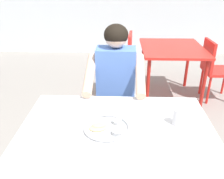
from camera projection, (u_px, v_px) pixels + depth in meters
table_foreground at (117, 138)px, 1.54m from camera, size 1.21×0.87×0.74m
thali_tray at (107, 127)px, 1.51m from camera, size 0.29×0.29×0.03m
drinking_cup at (178, 116)px, 1.53m from camera, size 0.07×0.07×0.11m
chair_foreground at (116, 98)px, 2.42m from camera, size 0.45×0.41×0.82m
diner_foreground at (115, 85)px, 2.12m from camera, size 0.50×0.56×1.24m
table_background_red at (172, 54)px, 3.20m from camera, size 0.80×0.92×0.74m
chair_red_left at (122, 61)px, 3.31m from camera, size 0.43×0.46×0.90m
chair_red_right at (215, 67)px, 3.25m from camera, size 0.42×0.40×0.83m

